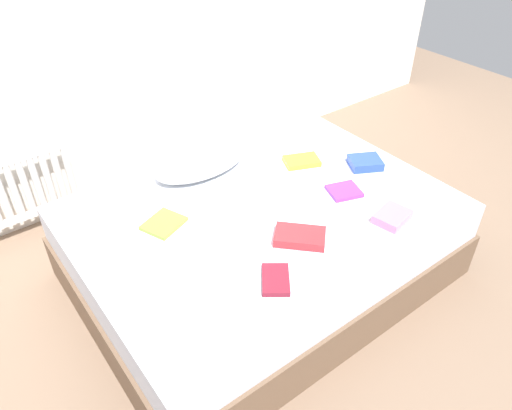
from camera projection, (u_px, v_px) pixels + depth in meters
ground_plane at (261, 272)px, 2.94m from camera, size 8.00×8.00×0.00m
bed at (261, 242)px, 2.79m from camera, size 2.00×1.50×0.50m
radiator at (20, 189)px, 3.02m from camera, size 0.67×0.04×0.45m
pillow at (200, 163)px, 2.89m from camera, size 0.58×0.32×0.11m
textbook_lime at (164, 224)px, 2.50m from camera, size 0.24×0.23×0.02m
textbook_yellow at (302, 161)px, 2.98m from camera, size 0.25×0.21×0.03m
textbook_red at (300, 237)px, 2.40m from camera, size 0.28×0.28×0.05m
textbook_maroon at (276, 280)px, 2.18m from camera, size 0.21×0.22×0.03m
textbook_pink at (392, 217)px, 2.53m from camera, size 0.21×0.18×0.05m
textbook_purple at (344, 191)px, 2.73m from camera, size 0.21×0.20×0.02m
textbook_blue at (365, 163)px, 2.94m from camera, size 0.24×0.22×0.05m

